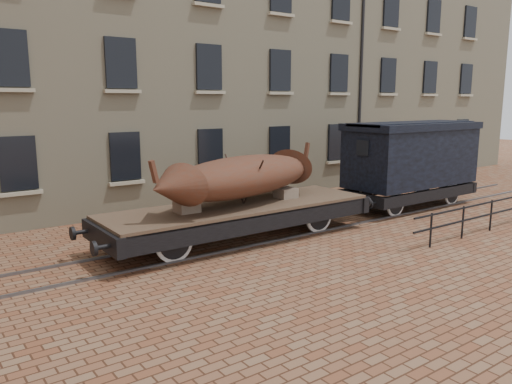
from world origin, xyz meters
TOP-DOWN VIEW (x-y plane):
  - ground at (0.00, 0.00)m, footprint 90.00×90.00m
  - warehouse_cream at (3.00, 9.99)m, footprint 40.00×10.19m
  - rail_track at (0.00, 0.00)m, footprint 30.00×1.52m
  - flatcar_wagon at (-0.98, -0.00)m, footprint 9.36×2.54m
  - iron_boat at (-0.85, -0.00)m, footprint 6.82×3.30m
  - goods_van at (7.08, 0.00)m, footprint 6.45×2.35m

SIDE VIEW (x-z plane):
  - ground at x=0.00m, z-range 0.00..0.00m
  - rail_track at x=0.00m, z-range 0.00..0.06m
  - flatcar_wagon at x=-0.98m, z-range 0.17..1.59m
  - iron_boat at x=-0.85m, z-range 1.13..2.76m
  - goods_van at x=7.08m, z-range 0.42..3.76m
  - warehouse_cream at x=3.00m, z-range 0.00..14.00m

